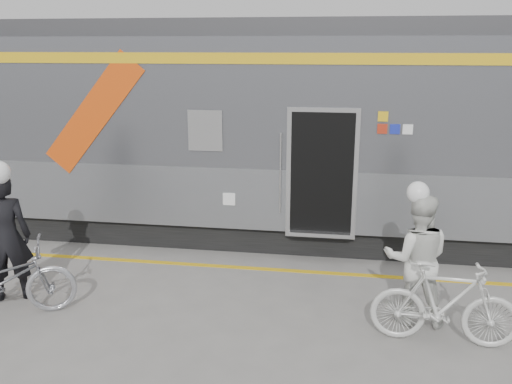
# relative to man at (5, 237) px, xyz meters

# --- Properties ---
(ground) EXTENTS (90.00, 90.00, 0.00)m
(ground) POSITION_rel_man_xyz_m (3.31, -0.51, -0.97)
(ground) COLOR slate
(ground) RESTS_ON ground
(train) EXTENTS (24.00, 3.17, 4.10)m
(train) POSITION_rel_man_xyz_m (2.28, 3.69, 1.09)
(train) COLOR black
(train) RESTS_ON ground
(safety_strip) EXTENTS (24.00, 0.12, 0.01)m
(safety_strip) POSITION_rel_man_xyz_m (3.31, 1.64, -0.96)
(safety_strip) COLOR gold
(safety_strip) RESTS_ON ground
(man) EXTENTS (0.83, 0.72, 1.93)m
(man) POSITION_rel_man_xyz_m (0.00, 0.00, 0.00)
(man) COLOR black
(man) RESTS_ON ground
(woman) EXTENTS (0.91, 0.73, 1.80)m
(woman) POSITION_rel_man_xyz_m (5.83, 0.23, -0.06)
(woman) COLOR silver
(woman) RESTS_ON ground
(bicycle_right) EXTENTS (1.84, 0.61, 1.09)m
(bicycle_right) POSITION_rel_man_xyz_m (6.13, -0.32, -0.42)
(bicycle_right) COLOR beige
(bicycle_right) RESTS_ON ground
(helmet_woman) EXTENTS (0.29, 0.29, 0.29)m
(helmet_woman) POSITION_rel_man_xyz_m (5.83, 0.23, 0.98)
(helmet_woman) COLOR white
(helmet_woman) RESTS_ON woman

